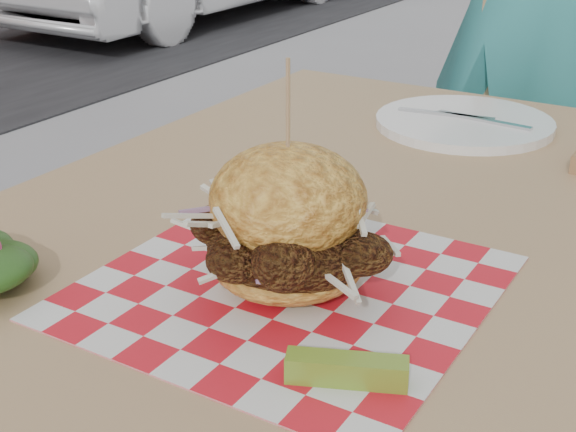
{
  "coord_description": "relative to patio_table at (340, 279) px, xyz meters",
  "views": [
    {
      "loc": [
        0.38,
        -0.67,
        1.12
      ],
      "look_at": [
        0.03,
        -0.09,
        0.82
      ],
      "focal_mm": 50.0,
      "sensor_mm": 36.0,
      "label": 1
    }
  ],
  "objects": [
    {
      "name": "sandwich",
      "position": [
        0.03,
        -0.17,
        0.14
      ],
      "size": [
        0.19,
        0.19,
        0.22
      ],
      "color": "gold",
      "rests_on": "paper_liner"
    },
    {
      "name": "paper_liner",
      "position": [
        0.03,
        -0.17,
        0.08
      ],
      "size": [
        0.36,
        0.36,
        0.0
      ],
      "primitive_type": "cube",
      "color": "red",
      "rests_on": "patio_table"
    },
    {
      "name": "pickle_spear",
      "position": [
        0.15,
        -0.28,
        0.09
      ],
      "size": [
        0.1,
        0.06,
        0.02
      ],
      "primitive_type": "cube",
      "rotation": [
        0.0,
        0.0,
        0.4
      ],
      "color": "olive",
      "rests_on": "paper_liner"
    },
    {
      "name": "patio_chair",
      "position": [
        -0.01,
        1.03,
        -0.12
      ],
      "size": [
        0.48,
        0.49,
        0.95
      ],
      "rotation": [
        0.0,
        0.0,
        0.15
      ],
      "color": "tan",
      "rests_on": "ground"
    },
    {
      "name": "patio_table",
      "position": [
        0.0,
        0.0,
        0.0
      ],
      "size": [
        0.8,
        1.2,
        0.75
      ],
      "color": "tan",
      "rests_on": "ground"
    },
    {
      "name": "place_setting",
      "position": [
        0.0,
        0.4,
        0.09
      ],
      "size": [
        0.27,
        0.27,
        0.02
      ],
      "color": "white",
      "rests_on": "patio_table"
    }
  ]
}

